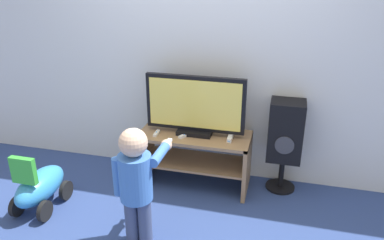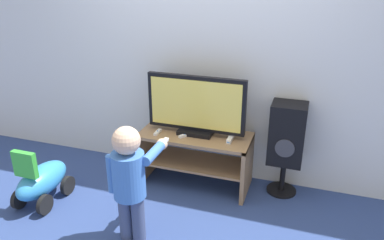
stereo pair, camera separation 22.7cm
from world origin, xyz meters
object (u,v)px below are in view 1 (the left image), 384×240
at_px(remote_primary, 157,133).
at_px(ride_on_toy, 40,186).
at_px(child, 136,178).
at_px(game_console, 231,137).
at_px(speaker_tower, 286,133).
at_px(television, 195,106).
at_px(remote_secondary, 185,136).

distance_m(remote_primary, ride_on_toy, 1.14).
bearing_deg(remote_primary, child, -80.42).
relative_size(game_console, speaker_tower, 0.22).
height_order(television, remote_primary, television).
xyz_separation_m(remote_primary, speaker_tower, (1.18, 0.22, 0.04)).
xyz_separation_m(television, remote_primary, (-0.35, -0.11, -0.27)).
bearing_deg(game_console, ride_on_toy, -155.13).
bearing_deg(game_console, speaker_tower, 16.01).
distance_m(game_console, ride_on_toy, 1.76).
bearing_deg(television, remote_primary, -162.45).
bearing_deg(game_console, remote_secondary, -171.73).
distance_m(remote_secondary, speaker_tower, 0.94).
bearing_deg(ride_on_toy, game_console, 24.87).
bearing_deg(remote_secondary, remote_primary, -176.84).
relative_size(television, ride_on_toy, 1.57).
distance_m(speaker_tower, ride_on_toy, 2.26).
bearing_deg(speaker_tower, television, -172.73).
bearing_deg(game_console, child, -121.27).
relative_size(remote_secondary, ride_on_toy, 0.21).
relative_size(child, ride_on_toy, 1.63).
bearing_deg(remote_secondary, child, -98.71).
relative_size(remote_primary, ride_on_toy, 0.22).
bearing_deg(child, television, 77.65).
height_order(television, child, television).
distance_m(remote_secondary, ride_on_toy, 1.36).
height_order(remote_primary, child, child).
distance_m(television, speaker_tower, 0.87).
distance_m(remote_primary, remote_secondary, 0.27).
relative_size(remote_primary, speaker_tower, 0.15).
bearing_deg(remote_secondary, ride_on_toy, -149.81).
relative_size(game_console, child, 0.20).
bearing_deg(child, remote_secondary, 81.29).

